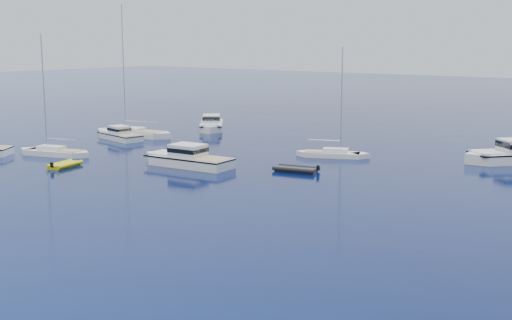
% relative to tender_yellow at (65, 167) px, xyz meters
% --- Properties ---
extents(motor_cruiser_centre, '(10.49, 4.13, 2.69)m').
position_rel_tender_yellow_xyz_m(motor_cruiser_centre, '(8.57, 7.46, 0.00)').
color(motor_cruiser_centre, white).
rests_on(motor_cruiser_centre, ground).
extents(motor_cruiser_far_l, '(8.39, 3.90, 2.12)m').
position_rel_tender_yellow_xyz_m(motor_cruiser_far_l, '(-9.97, 15.06, 0.00)').
color(motor_cruiser_far_l, silver).
rests_on(motor_cruiser_far_l, ground).
extents(motor_cruiser_horizon, '(8.39, 9.22, 2.51)m').
position_rel_tender_yellow_xyz_m(motor_cruiser_horizon, '(-7.26, 28.65, 0.00)').
color(motor_cruiser_horizon, silver).
rests_on(motor_cruiser_horizon, ground).
extents(sailboat_mid_l, '(9.02, 4.76, 12.84)m').
position_rel_tender_yellow_xyz_m(sailboat_mid_l, '(-6.31, 3.32, 0.00)').
color(sailboat_mid_l, white).
rests_on(sailboat_mid_l, ground).
extents(sailboat_centre, '(7.96, 5.17, 11.52)m').
position_rel_tender_yellow_xyz_m(sailboat_centre, '(16.81, 20.23, 0.00)').
color(sailboat_centre, white).
rests_on(sailboat_centre, ground).
extents(sailboat_far_l, '(11.69, 5.42, 16.63)m').
position_rel_tender_yellow_xyz_m(sailboat_far_l, '(-10.42, 17.75, 0.00)').
color(sailboat_far_l, silver).
rests_on(sailboat_far_l, ground).
extents(tender_yellow, '(2.76, 3.92, 0.95)m').
position_rel_tender_yellow_xyz_m(tender_yellow, '(0.00, 0.00, 0.00)').
color(tender_yellow, '#CDC20C').
rests_on(tender_yellow, ground).
extents(tender_grey_far, '(4.57, 3.12, 0.95)m').
position_rel_tender_yellow_xyz_m(tender_grey_far, '(18.30, 11.63, 0.00)').
color(tender_grey_far, black).
rests_on(tender_grey_far, ground).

